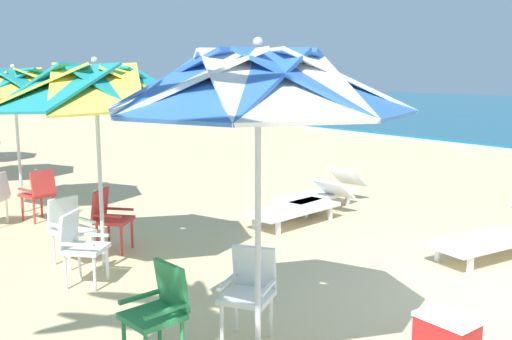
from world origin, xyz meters
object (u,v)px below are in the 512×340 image
plastic_chair_1 (249,288)px  cooler_box (446,337)px  plastic_chair_0 (159,308)px  sun_lounger_1 (497,236)px  beach_umbrella_1 (96,88)px  plastic_chair_4 (109,216)px  sun_lounger_2 (302,205)px  beach_umbrella_0 (258,84)px  beach_umbrella_2 (14,85)px  sun_lounger_3 (323,192)px  plastic_chair_5 (39,192)px  plastic_chair_2 (69,226)px  plastic_chair_3 (80,244)px

plastic_chair_1 → cooler_box: 1.77m
plastic_chair_0 → plastic_chair_1: same height
sun_lounger_1 → beach_umbrella_1: bearing=-122.2°
plastic_chair_4 → sun_lounger_2: 3.19m
cooler_box → plastic_chair_1: bearing=-140.8°
beach_umbrella_0 → plastic_chair_1: size_ratio=3.15×
plastic_chair_0 → sun_lounger_2: plastic_chair_0 is taller
beach_umbrella_2 → sun_lounger_3: 5.71m
beach_umbrella_0 → plastic_chair_5: beach_umbrella_0 is taller
sun_lounger_1 → sun_lounger_3: bearing=177.6°
plastic_chair_2 → beach_umbrella_2: bearing=174.5°
plastic_chair_4 → beach_umbrella_0: bearing=-5.8°
plastic_chair_3 → plastic_chair_4: size_ratio=1.00×
beach_umbrella_2 → sun_lounger_2: 5.30m
plastic_chair_0 → sun_lounger_3: plastic_chair_0 is taller
plastic_chair_0 → sun_lounger_2: bearing=123.1°
plastic_chair_0 → plastic_chair_5: 5.45m
beach_umbrella_1 → sun_lounger_3: bearing=98.9°
plastic_chair_0 → sun_lounger_2: size_ratio=0.39×
plastic_chair_1 → beach_umbrella_2: beach_umbrella_2 is taller
plastic_chair_2 → plastic_chair_3: size_ratio=1.00×
sun_lounger_1 → sun_lounger_2: 3.07m
plastic_chair_2 → sun_lounger_3: plastic_chair_2 is taller
plastic_chair_2 → cooler_box: size_ratio=1.73×
sun_lounger_2 → plastic_chair_0: bearing=-56.9°
plastic_chair_2 → plastic_chair_5: same height
plastic_chair_0 → sun_lounger_1: size_ratio=0.39×
plastic_chair_3 → sun_lounger_3: plastic_chair_3 is taller
beach_umbrella_1 → plastic_chair_3: (0.32, -0.41, -1.77)m
sun_lounger_1 → cooler_box: 3.22m
beach_umbrella_0 → plastic_chair_0: bearing=-137.5°
beach_umbrella_2 → sun_lounger_3: size_ratio=1.16×
sun_lounger_2 → cooler_box: bearing=-27.1°
plastic_chair_0 → plastic_chair_4: 3.32m
plastic_chair_4 → plastic_chair_5: same height
plastic_chair_1 → plastic_chair_2: same height
plastic_chair_1 → beach_umbrella_1: size_ratio=0.33×
plastic_chair_4 → cooler_box: size_ratio=1.73×
sun_lounger_1 → sun_lounger_3: 3.48m
plastic_chair_3 → sun_lounger_3: size_ratio=0.39×
plastic_chair_3 → plastic_chair_5: (-3.23, 0.55, 0.00)m
plastic_chair_0 → beach_umbrella_0: bearing=42.5°
plastic_chair_1 → plastic_chair_4: bearing=178.5°
plastic_chair_0 → plastic_chair_5: (-5.40, 0.70, 0.00)m
beach_umbrella_0 → plastic_chair_1: bearing=149.5°
beach_umbrella_0 → cooler_box: 2.72m
plastic_chair_1 → plastic_chair_5: 5.53m
plastic_chair_3 → sun_lounger_2: size_ratio=0.39×
plastic_chair_4 → sun_lounger_2: plastic_chair_4 is taller
beach_umbrella_0 → plastic_chair_3: 3.39m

